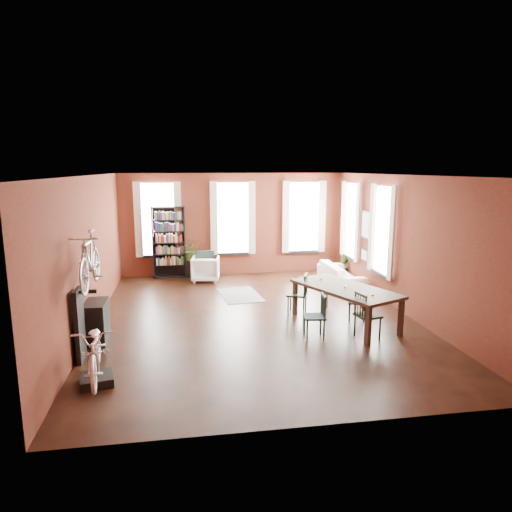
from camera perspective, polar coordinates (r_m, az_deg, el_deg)
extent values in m
plane|color=black|center=(10.47, -0.13, -7.73)|extent=(9.00, 9.00, 0.00)
cube|color=silver|center=(9.92, -0.14, 10.07)|extent=(7.00, 9.00, 0.04)
cube|color=#4D1C13|center=(14.48, -2.93, 3.99)|extent=(7.00, 0.04, 3.20)
cube|color=#4D1C13|center=(5.79, 6.93, -6.76)|extent=(7.00, 0.04, 3.20)
cube|color=#4D1C13|center=(10.14, -20.07, 0.32)|extent=(0.04, 9.00, 3.20)
cube|color=#4D1C13|center=(11.16, 17.92, 1.38)|extent=(0.04, 9.00, 3.20)
cube|color=white|center=(14.37, -12.11, 4.50)|extent=(1.00, 0.04, 2.20)
cube|color=#BEAE99|center=(14.30, -12.13, 4.47)|extent=(1.40, 0.06, 2.30)
cube|color=white|center=(14.43, -2.93, 4.76)|extent=(1.00, 0.04, 2.20)
cube|color=#BEAE99|center=(14.36, -2.90, 4.73)|extent=(1.40, 0.06, 2.30)
cube|color=white|center=(14.86, 5.96, 4.89)|extent=(1.00, 0.04, 2.20)
cube|color=#BEAE99|center=(14.79, 6.03, 4.86)|extent=(1.40, 0.06, 2.30)
cube|color=white|center=(12.01, 15.70, 3.11)|extent=(0.04, 1.00, 2.20)
cube|color=#BEAE99|center=(11.98, 15.39, 3.11)|extent=(0.06, 1.40, 2.30)
cube|color=white|center=(14.02, 11.95, 4.35)|extent=(0.04, 1.00, 2.20)
cube|color=#BEAE99|center=(13.99, 11.68, 4.35)|extent=(0.06, 1.40, 2.30)
cube|color=black|center=(13.00, 13.64, 3.78)|extent=(0.04, 0.55, 0.75)
cube|color=black|center=(13.13, 13.47, 0.10)|extent=(0.04, 0.45, 0.35)
cube|color=#453629|center=(10.11, 10.99, -6.13)|extent=(2.01, 2.69, 0.83)
cube|color=#163131|center=(9.23, 7.29, -7.51)|extent=(0.45, 0.45, 0.89)
cube|color=black|center=(10.64, 5.17, -4.77)|extent=(0.58, 0.58, 0.96)
cube|color=#1C301C|center=(9.42, 13.80, -7.21)|extent=(0.52, 0.52, 0.94)
cube|color=#1A3639|center=(10.49, 12.49, -5.58)|extent=(0.49, 0.49, 0.83)
cube|color=black|center=(14.28, -10.83, 1.68)|extent=(1.00, 0.32, 2.20)
imported|color=white|center=(13.76, -6.33, -1.47)|extent=(0.89, 0.84, 0.82)
imported|color=beige|center=(13.51, 10.56, -1.83)|extent=(0.61, 2.08, 0.81)
cube|color=black|center=(12.27, -2.03, -4.88)|extent=(1.17, 1.69, 0.01)
cube|color=black|center=(7.86, -19.29, -14.37)|extent=(0.59, 0.59, 0.14)
cube|color=black|center=(8.64, -21.20, -8.06)|extent=(0.16, 0.60, 1.30)
cube|color=black|center=(9.53, -19.28, -7.74)|extent=(0.40, 0.80, 0.80)
cube|color=black|center=(14.35, -8.09, -1.58)|extent=(0.32, 0.32, 0.53)
imported|color=#295020|center=(14.58, 10.82, -1.91)|extent=(0.62, 0.80, 0.32)
imported|color=#2D6327|center=(11.48, 13.21, -5.95)|extent=(0.42, 0.45, 0.14)
imported|color=silver|center=(7.49, -19.59, -8.13)|extent=(0.70, 0.95, 1.69)
imported|color=#A5A8AD|center=(8.24, -20.21, 1.75)|extent=(0.47, 1.00, 1.66)
imported|color=#3B6127|center=(14.27, -8.10, 0.45)|extent=(0.70, 0.75, 0.49)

